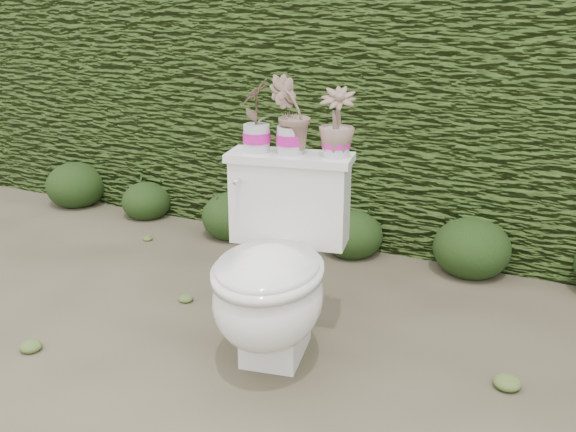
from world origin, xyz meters
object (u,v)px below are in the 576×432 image
at_px(potted_plant_center, 290,117).
at_px(potted_plant_right, 337,125).
at_px(toilet, 274,275).
at_px(potted_plant_left, 256,117).

distance_m(potted_plant_center, potted_plant_right, 0.19).
bearing_deg(potted_plant_right, toilet, -133.54).
relative_size(potted_plant_left, potted_plant_right, 1.11).
height_order(toilet, potted_plant_right, potted_plant_right).
bearing_deg(potted_plant_left, potted_plant_right, 99.07).
xyz_separation_m(toilet, potted_plant_left, (-0.18, 0.21, 0.56)).
bearing_deg(potted_plant_right, potted_plant_left, 174.09).
distance_m(potted_plant_left, potted_plant_right, 0.32).
height_order(toilet, potted_plant_center, potted_plant_center).
bearing_deg(toilet, potted_plant_right, 52.37).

